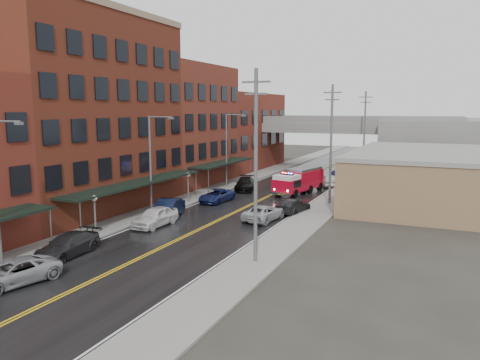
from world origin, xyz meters
The scene contains 31 objects.
road centered at (0.00, 30.00, 0.01)m, with size 11.00×160.00×0.02m, color black.
sidewalk_left centered at (-7.30, 30.00, 0.07)m, with size 3.00×160.00×0.15m, color slate.
sidewalk_right centered at (7.30, 30.00, 0.07)m, with size 3.00×160.00×0.15m, color slate.
curb_left centered at (-5.65, 30.00, 0.07)m, with size 0.30×160.00×0.15m, color gray.
curb_right centered at (5.65, 30.00, 0.07)m, with size 0.30×160.00×0.15m, color gray.
brick_building_b centered at (-13.30, 23.00, 9.00)m, with size 9.00×20.00×18.00m, color #5A2617.
brick_building_c centered at (-13.30, 40.50, 7.50)m, with size 9.00×15.00×15.00m, color maroon.
brick_building_far centered at (-13.30, 58.00, 6.00)m, with size 9.00×20.00×12.00m, color maroon.
tan_building centered at (16.00, 40.00, 2.50)m, with size 14.00×22.00×5.00m, color #896B4A.
right_far_block centered at (18.00, 70.00, 4.00)m, with size 18.00×30.00×8.00m, color slate.
awning_1 centered at (-7.49, 23.00, 2.99)m, with size 2.60×18.00×3.09m.
awning_2 centered at (-7.49, 40.50, 2.99)m, with size 2.60×13.00×3.09m.
globe_lamp_1 centered at (-6.40, 16.00, 2.31)m, with size 0.44×0.44×3.12m.
globe_lamp_2 centered at (-6.40, 30.00, 2.31)m, with size 0.44×0.44×3.12m.
street_lamp_1 centered at (-6.55, 24.00, 5.19)m, with size 2.64×0.22×9.00m.
street_lamp_2 centered at (-6.55, 40.00, 5.19)m, with size 2.64×0.22×9.00m.
utility_pole_0 centered at (7.20, 15.00, 6.31)m, with size 1.80×0.24×12.00m.
utility_pole_1 centered at (7.20, 35.00, 6.31)m, with size 1.80×0.24×12.00m.
utility_pole_2 centered at (7.20, 55.00, 6.31)m, with size 1.80×0.24×12.00m.
overpass centered at (0.00, 62.00, 5.99)m, with size 40.00×10.00×7.50m.
fire_truck centered at (2.48, 39.72, 1.54)m, with size 4.39×8.11×2.83m.
parked_car_left_2 centered at (-3.60, 6.16, 0.70)m, with size 2.31×5.01×1.39m, color #94959B.
parked_car_left_3 centered at (-4.64, 11.30, 0.73)m, with size 2.04×5.02×1.46m, color black.
parked_car_left_4 centered at (-3.86, 20.23, 0.81)m, with size 1.92×4.78×1.63m, color white.
parked_car_left_5 centered at (-4.55, 23.14, 0.83)m, with size 1.77×5.07×1.67m, color black.
parked_car_left_6 centered at (-3.80, 31.39, 0.67)m, with size 2.21×4.79×1.33m, color navy.
parked_car_left_7 centered at (-3.95, 39.20, 0.76)m, with size 2.13×5.24×1.52m, color black.
parked_car_right_0 centered at (3.60, 25.83, 0.68)m, with size 2.26×4.91×1.36m, color #AFB1B7.
parked_car_right_1 centered at (5.00, 29.80, 0.66)m, with size 1.85×4.55×1.32m, color black.
parked_car_right_2 centered at (4.56, 46.20, 0.75)m, with size 1.78×4.42×1.51m, color silver.
parked_car_right_3 centered at (5.00, 50.35, 0.76)m, with size 1.62×4.64×1.53m, color black.
Camera 1 is at (17.84, -11.28, 9.62)m, focal length 35.00 mm.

